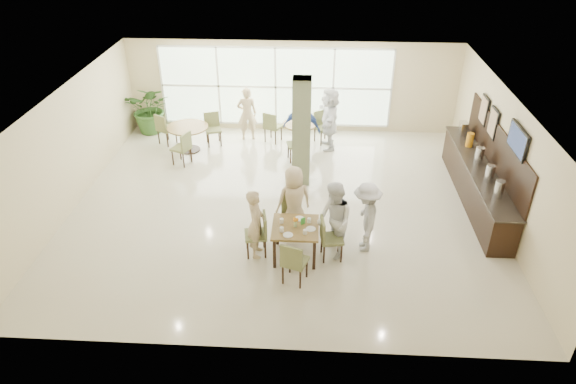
# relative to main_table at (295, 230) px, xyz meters

# --- Properties ---
(ground) EXTENTS (10.00, 10.00, 0.00)m
(ground) POSITION_rel_main_table_xyz_m (-0.39, 1.97, -0.66)
(ground) COLOR beige
(ground) RESTS_ON ground
(room_shell) EXTENTS (10.00, 10.00, 10.00)m
(room_shell) POSITION_rel_main_table_xyz_m (-0.39, 1.97, 1.05)
(room_shell) COLOR white
(room_shell) RESTS_ON ground
(window_bank) EXTENTS (7.00, 0.04, 7.00)m
(window_bank) POSITION_rel_main_table_xyz_m (-0.89, 6.43, 0.74)
(window_bank) COLOR silver
(window_bank) RESTS_ON ground
(column) EXTENTS (0.45, 0.45, 2.80)m
(column) POSITION_rel_main_table_xyz_m (0.01, 3.17, 0.74)
(column) COLOR #697552
(column) RESTS_ON ground
(main_table) EXTENTS (0.95, 0.95, 0.75)m
(main_table) POSITION_rel_main_table_xyz_m (0.00, 0.00, 0.00)
(main_table) COLOR brown
(main_table) RESTS_ON ground
(round_table_left) EXTENTS (1.18, 1.18, 0.75)m
(round_table_left) POSITION_rel_main_table_xyz_m (-3.31, 4.82, -0.07)
(round_table_left) COLOR brown
(round_table_left) RESTS_ON ground
(round_table_right) EXTENTS (1.00, 1.00, 0.75)m
(round_table_right) POSITION_rel_main_table_xyz_m (-0.10, 5.23, -0.11)
(round_table_right) COLOR brown
(round_table_right) RESTS_ON ground
(chairs_main_table) EXTENTS (2.09, 2.10, 0.95)m
(chairs_main_table) POSITION_rel_main_table_xyz_m (-0.03, 0.01, -0.18)
(chairs_main_table) COLOR brown
(chairs_main_table) RESTS_ON ground
(chairs_table_left) EXTENTS (1.99, 1.87, 0.95)m
(chairs_table_left) POSITION_rel_main_table_xyz_m (-3.35, 4.82, -0.18)
(chairs_table_left) COLOR brown
(chairs_table_left) RESTS_ON ground
(chairs_table_right) EXTENTS (2.11, 1.78, 0.95)m
(chairs_table_right) POSITION_rel_main_table_xyz_m (-0.17, 5.17, -0.18)
(chairs_table_right) COLOR brown
(chairs_table_right) RESTS_ON ground
(tabletop_clutter) EXTENTS (0.74, 0.79, 0.21)m
(tabletop_clutter) POSITION_rel_main_table_xyz_m (0.02, -0.02, 0.15)
(tabletop_clutter) COLOR white
(tabletop_clutter) RESTS_ON main_table
(buffet_counter) EXTENTS (0.64, 4.70, 1.95)m
(buffet_counter) POSITION_rel_main_table_xyz_m (4.31, 2.47, -0.10)
(buffet_counter) COLOR black
(buffet_counter) RESTS_ON ground
(wall_tv) EXTENTS (0.06, 1.00, 0.58)m
(wall_tv) POSITION_rel_main_table_xyz_m (4.54, 1.37, 1.49)
(wall_tv) COLOR black
(wall_tv) RESTS_ON ground
(framed_art_a) EXTENTS (0.05, 0.55, 0.70)m
(framed_art_a) POSITION_rel_main_table_xyz_m (4.55, 2.97, 1.19)
(framed_art_a) COLOR black
(framed_art_a) RESTS_ON ground
(framed_art_b) EXTENTS (0.05, 0.55, 0.70)m
(framed_art_b) POSITION_rel_main_table_xyz_m (4.55, 3.77, 1.19)
(framed_art_b) COLOR black
(framed_art_b) RESTS_ON ground
(potted_plant) EXTENTS (1.46, 1.46, 1.55)m
(potted_plant) POSITION_rel_main_table_xyz_m (-4.73, 6.04, 0.12)
(potted_plant) COLOR #315A24
(potted_plant) RESTS_ON ground
(teen_left) EXTENTS (0.38, 0.57, 1.53)m
(teen_left) POSITION_rel_main_table_xyz_m (-0.81, 0.03, 0.11)
(teen_left) COLOR tan
(teen_left) RESTS_ON ground
(teen_far) EXTENTS (0.89, 0.70, 1.61)m
(teen_far) POSITION_rel_main_table_xyz_m (-0.07, 0.89, 0.15)
(teen_far) COLOR tan
(teen_far) RESTS_ON ground
(teen_right) EXTENTS (0.89, 0.99, 1.69)m
(teen_right) POSITION_rel_main_table_xyz_m (0.78, 0.11, 0.19)
(teen_right) COLOR white
(teen_right) RESTS_ON ground
(teen_standing) EXTENTS (0.60, 1.03, 1.58)m
(teen_standing) POSITION_rel_main_table_xyz_m (1.45, 0.36, 0.13)
(teen_standing) COLOR #ACADAF
(teen_standing) RESTS_ON ground
(adult_a) EXTENTS (1.21, 0.91, 1.84)m
(adult_a) POSITION_rel_main_table_xyz_m (-0.03, 4.45, 0.26)
(adult_a) COLOR #3857A8
(adult_a) RESTS_ON ground
(adult_b) EXTENTS (0.83, 1.73, 1.82)m
(adult_b) POSITION_rel_main_table_xyz_m (0.75, 5.24, 0.25)
(adult_b) COLOR white
(adult_b) RESTS_ON ground
(adult_standing) EXTENTS (0.65, 0.48, 1.63)m
(adult_standing) POSITION_rel_main_table_xyz_m (-1.70, 5.70, 0.16)
(adult_standing) COLOR tan
(adult_standing) RESTS_ON ground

